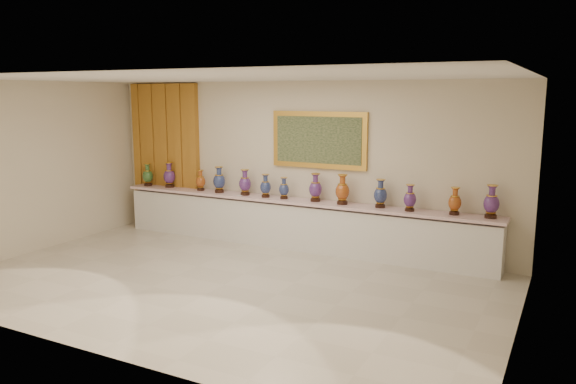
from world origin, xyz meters
name	(u,v)px	position (x,y,z in m)	size (l,w,h in m)	color
ground	(224,285)	(0.00, 0.00, 0.00)	(8.00, 8.00, 0.00)	beige
room	(188,154)	(-2.48, 2.44, 1.58)	(8.00, 8.00, 8.00)	beige
counter	(294,224)	(0.00, 2.27, 0.44)	(7.28, 0.48, 0.90)	white
vase_0	(148,176)	(-3.35, 2.22, 1.11)	(0.25, 0.25, 0.47)	black
vase_1	(169,176)	(-2.84, 2.29, 1.13)	(0.28, 0.28, 0.51)	black
vase_2	(201,181)	(-2.04, 2.26, 1.08)	(0.22, 0.22, 0.41)	black
vase_3	(219,181)	(-1.59, 2.24, 1.13)	(0.27, 0.27, 0.50)	black
vase_4	(245,184)	(-1.01, 2.24, 1.12)	(0.28, 0.28, 0.49)	black
vase_5	(266,187)	(-0.55, 2.21, 1.09)	(0.20, 0.20, 0.43)	black
vase_6	(284,189)	(-0.18, 2.24, 1.08)	(0.19, 0.19, 0.39)	black
vase_7	(315,189)	(0.42, 2.28, 1.12)	(0.28, 0.28, 0.50)	black
vase_8	(342,191)	(0.95, 2.25, 1.13)	(0.31, 0.31, 0.52)	black
vase_9	(380,195)	(1.61, 2.28, 1.11)	(0.28, 0.28, 0.48)	black
vase_10	(410,199)	(2.13, 2.23, 1.10)	(0.26, 0.26, 0.44)	black
vase_11	(455,202)	(2.83, 2.28, 1.10)	(0.27, 0.27, 0.44)	black
vase_12	(491,203)	(3.37, 2.29, 1.13)	(0.29, 0.29, 0.51)	black
label_card	(239,196)	(-1.07, 2.13, 0.90)	(0.10, 0.06, 0.00)	white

